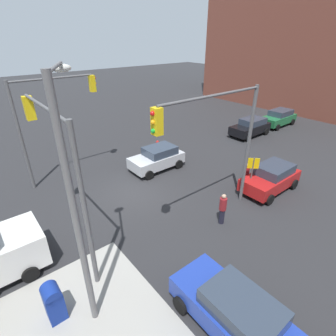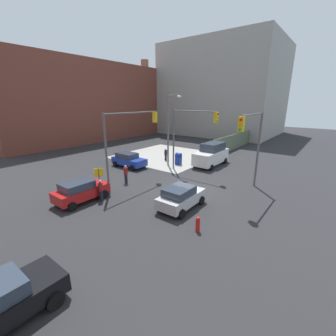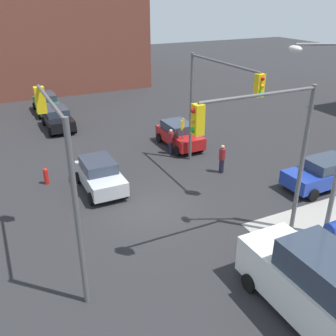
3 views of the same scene
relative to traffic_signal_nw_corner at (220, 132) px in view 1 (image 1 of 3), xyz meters
name	(u,v)px [view 1 (image 1 of 3)]	position (x,y,z in m)	size (l,w,h in m)	color
ground_plane	(133,193)	(2.06, -4.50, -4.68)	(120.00, 120.00, 0.00)	#28282B
traffic_signal_nw_corner	(220,132)	(0.00, 0.00, 0.00)	(6.30, 0.36, 6.50)	#59595B
traffic_signal_se_corner	(51,110)	(4.65, -9.00, -0.07)	(5.05, 0.36, 6.50)	#59595B
traffic_signal_ne_corner	(58,157)	(6.56, -1.99, -0.06)	(0.36, 5.24, 6.50)	#59595B
street_lamp_corner	(73,195)	(7.11, 0.97, 0.02)	(1.41, 2.45, 8.00)	slate
warning_sign_two_way	(252,170)	(-3.34, -0.07, -3.04)	(0.48, 0.48, 2.40)	#4C4C4C
mailbox_blue	(53,301)	(8.26, 0.50, -3.92)	(0.56, 0.64, 1.43)	navy
fire_hydrant	(158,146)	(-2.94, -8.70, -4.19)	(0.26, 0.26, 0.94)	red
hatchback_black	(251,127)	(-12.05, -6.24, -3.84)	(4.16, 2.02, 1.62)	black
coupe_blue	(234,311)	(3.95, 4.50, -3.84)	(2.02, 4.14, 1.62)	#1E389E
coupe_red	(271,178)	(-4.72, 0.42, -3.84)	(3.97, 2.02, 1.62)	#B21919
hatchback_green	(279,118)	(-16.92, -6.24, -3.84)	(4.31, 2.02, 1.62)	#1E6638
hatchback_silver	(157,158)	(-1.05, -6.21, -3.84)	(3.81, 2.02, 1.62)	#B7BABF
pedestrian_waiting	(223,208)	(0.06, 0.70, -3.79)	(0.36, 0.36, 1.72)	maroon
pedestrian_walking_north	(246,175)	(-3.74, -0.70, -3.80)	(0.36, 0.36, 1.69)	maroon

